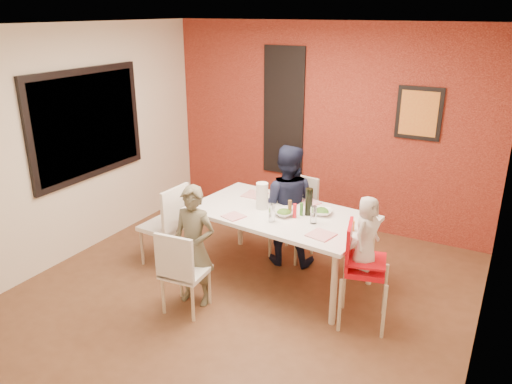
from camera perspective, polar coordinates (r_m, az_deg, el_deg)
The scene contains 35 objects.
ground at distance 5.39m, azimuth -1.55°, elevation -11.52°, with size 4.50×4.50×0.00m, color brown.
ceiling at distance 4.58m, azimuth -1.88°, elevation 18.52°, with size 4.50×4.50×0.02m, color white.
wall_back at distance 6.79m, azimuth 7.91°, elevation 7.41°, with size 4.50×0.02×2.70m, color beige.
wall_front at distance 3.23m, azimuth -22.30°, elevation -8.83°, with size 4.50×0.02×2.70m, color beige.
wall_left at distance 6.22m, azimuth -20.05°, elevation 5.18°, with size 0.02×4.50×2.70m, color beige.
wall_right at distance 4.23m, azimuth 25.75°, elevation -2.45°, with size 0.02×4.50×2.70m, color beige.
brick_accent_wall at distance 6.77m, azimuth 7.85°, elevation 7.38°, with size 4.50×0.02×2.70m, color maroon.
picture_window_frame at distance 6.28m, azimuth -18.74°, elevation 7.36°, with size 0.05×1.70×1.30m, color black.
picture_window_pane at distance 6.27m, azimuth -18.64°, elevation 7.35°, with size 0.02×1.55×1.15m, color black.
glassblock_strip at distance 6.95m, azimuth 3.19°, elevation 9.14°, with size 0.55×0.03×1.70m, color silver.
glassblock_surround at distance 6.95m, azimuth 3.18°, elevation 9.14°, with size 0.60×0.03×1.76m, color black.
art_print_frame at distance 6.38m, azimuth 18.13°, elevation 8.54°, with size 0.54×0.03×0.64m, color black.
art_print_canvas at distance 6.37m, azimuth 18.11°, elevation 8.52°, with size 0.44×0.01×0.54m, color orange.
dining_table at distance 5.35m, azimuth 2.83°, elevation -3.03°, with size 2.01×1.26×0.80m.
chair_near at distance 4.90m, azimuth -8.57°, elevation -8.65°, with size 0.44×0.44×0.88m.
chair_far at distance 6.00m, azimuth 4.58°, elevation -2.29°, with size 0.51×0.51×0.97m.
chair_left at distance 5.81m, azimuth -9.95°, elevation -3.31°, with size 0.47×0.47×0.97m.
high_chair at distance 4.75m, azimuth 11.86°, elevation -8.17°, with size 0.51×0.51×1.01m.
child_near at distance 5.01m, azimuth -7.09°, elevation -6.15°, with size 0.46×0.30×1.25m, color brown.
child_far at distance 5.74m, azimuth 3.50°, elevation -1.52°, with size 0.69×0.54×1.43m, color black.
toddler at distance 4.61m, azimuth 12.51°, elevation -4.55°, with size 0.34×0.22×0.69m, color beige.
plate_near_left at distance 5.21m, azimuth -2.57°, elevation -2.79°, with size 0.20×0.20×0.01m, color white.
plate_far_mid at distance 5.60m, azimuth 6.04°, elevation -1.21°, with size 0.21×0.21×0.01m, color white.
plate_near_right at distance 4.83m, azimuth 7.44°, elevation -4.88°, with size 0.23×0.23×0.01m, color white.
plate_far_left at distance 5.79m, azimuth -0.14°, elevation -0.31°, with size 0.25×0.25×0.01m, color white.
salad_bowl_a at distance 5.23m, azimuth 3.22°, elevation -2.44°, with size 0.21×0.21×0.05m, color silver.
salad_bowl_b at distance 5.30m, azimuth 7.50°, elevation -2.27°, with size 0.22×0.22×0.05m, color white.
wine_bottle at distance 5.23m, azimuth 6.06°, elevation -1.12°, with size 0.08×0.08×0.29m, color black.
wine_glass_a at distance 5.06m, azimuth 1.83°, elevation -2.40°, with size 0.07×0.07×0.19m, color silver.
wine_glass_b at distance 5.05m, azimuth 6.58°, elevation -2.61°, with size 0.06×0.06×0.18m, color white.
paper_towel_roll at distance 5.37m, azimuth 0.70°, elevation -0.44°, with size 0.13×0.13×0.29m, color silver.
condiment_red at distance 5.17m, azimuth 4.45°, elevation -2.17°, with size 0.04×0.04×0.15m, color red.
condiment_green at distance 5.24m, azimuth 5.22°, elevation -1.98°, with size 0.04×0.04×0.14m, color #316D24.
condiment_brown at distance 5.25m, azimuth 3.89°, elevation -1.76°, with size 0.04×0.04×0.16m, color brown.
sippy_cup at distance 4.96m, azimuth 10.87°, elevation -3.80°, with size 0.06×0.06×0.10m, color orange.
Camera 1 is at (2.30, -3.96, 2.84)m, focal length 35.00 mm.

